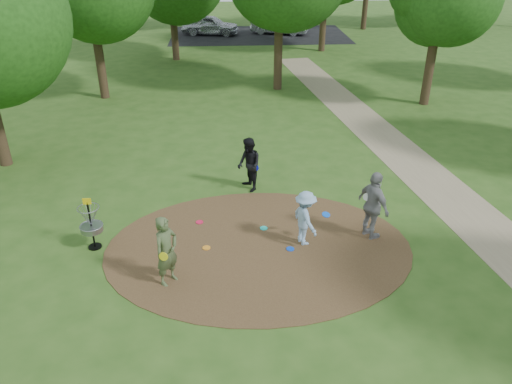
{
  "coord_description": "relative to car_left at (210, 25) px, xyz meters",
  "views": [
    {
      "loc": [
        -0.76,
        -11.33,
        7.84
      ],
      "look_at": [
        0.0,
        1.2,
        1.1
      ],
      "focal_mm": 35.0,
      "sensor_mm": 36.0,
      "label": 1
    }
  ],
  "objects": [
    {
      "name": "dirt_clearing",
      "position": [
        1.92,
        -30.28,
        -0.76
      ],
      "size": [
        8.4,
        8.4,
        0.02
      ],
      "primitive_type": "cylinder",
      "color": "#47301C",
      "rests_on": "ground"
    },
    {
      "name": "player_throwing_with_disc",
      "position": [
        3.2,
        -30.11,
        0.03
      ],
      "size": [
        1.17,
        1.18,
        1.6
      ],
      "color": "#8EB1D4",
      "rests_on": "ground"
    },
    {
      "name": "disc_ground_blue",
      "position": [
        2.78,
        -30.43,
        -0.74
      ],
      "size": [
        0.22,
        0.22,
        0.02
      ],
      "primitive_type": "cylinder",
      "color": "blue",
      "rests_on": "dirt_clearing"
    },
    {
      "name": "car_left",
      "position": [
        0.0,
        0.0,
        0.0
      ],
      "size": [
        4.77,
        2.64,
        1.53
      ],
      "primitive_type": "imported",
      "rotation": [
        0.0,
        0.0,
        1.38
      ],
      "color": "#ACAFB4",
      "rests_on": "ground"
    },
    {
      "name": "disc_ground_red",
      "position": [
        0.24,
        -28.88,
        -0.74
      ],
      "size": [
        0.22,
        0.22,
        0.02
      ],
      "primitive_type": "cylinder",
      "color": "#E21641",
      "rests_on": "dirt_clearing"
    },
    {
      "name": "player_observer_with_disc",
      "position": [
        -0.39,
        -31.62,
        0.16
      ],
      "size": [
        0.77,
        0.8,
        1.85
      ],
      "color": "#495933",
      "rests_on": "ground"
    },
    {
      "name": "disc_ground_orange",
      "position": [
        0.49,
        -30.24,
        -0.74
      ],
      "size": [
        0.22,
        0.22,
        0.02
      ],
      "primitive_type": "cylinder",
      "color": "orange",
      "rests_on": "dirt_clearing"
    },
    {
      "name": "disc_golf_basket",
      "position": [
        -2.58,
        -29.98,
        0.11
      ],
      "size": [
        0.63,
        0.63,
        1.54
      ],
      "color": "black",
      "rests_on": "ground"
    },
    {
      "name": "footpath",
      "position": [
        8.42,
        -28.28,
        -0.76
      ],
      "size": [
        7.55,
        39.89,
        0.01
      ],
      "primitive_type": "cube",
      "rotation": [
        0.0,
        0.0,
        0.14
      ],
      "color": "#8C7A5B",
      "rests_on": "ground"
    },
    {
      "name": "player_waiting_with_disc",
      "position": [
        5.11,
        -29.91,
        0.24
      ],
      "size": [
        0.94,
        1.28,
        2.02
      ],
      "color": "gray",
      "rests_on": "ground"
    },
    {
      "name": "car_right",
      "position": [
        5.57,
        -0.04,
        -0.02
      ],
      "size": [
        4.8,
        2.8,
        1.49
      ],
      "primitive_type": "imported",
      "rotation": [
        0.0,
        0.0,
        1.29
      ],
      "color": "#969A9D",
      "rests_on": "ground"
    },
    {
      "name": "ground",
      "position": [
        1.92,
        -30.28,
        -0.77
      ],
      "size": [
        100.0,
        100.0,
        0.0
      ],
      "primitive_type": "plane",
      "color": "#2D5119",
      "rests_on": "ground"
    },
    {
      "name": "player_walking_with_disc",
      "position": [
        1.83,
        -26.82,
        0.14
      ],
      "size": [
        0.95,
        1.07,
        1.82
      ],
      "color": "black",
      "rests_on": "ground"
    },
    {
      "name": "disc_ground_cyan",
      "position": [
        2.13,
        -29.33,
        -0.74
      ],
      "size": [
        0.22,
        0.22,
        0.02
      ],
      "primitive_type": "cylinder",
      "color": "#1AD7C5",
      "rests_on": "dirt_clearing"
    },
    {
      "name": "parking_lot",
      "position": [
        3.92,
        -0.28,
        -0.76
      ],
      "size": [
        14.0,
        8.0,
        0.01
      ],
      "primitive_type": "cube",
      "color": "black",
      "rests_on": "ground"
    }
  ]
}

